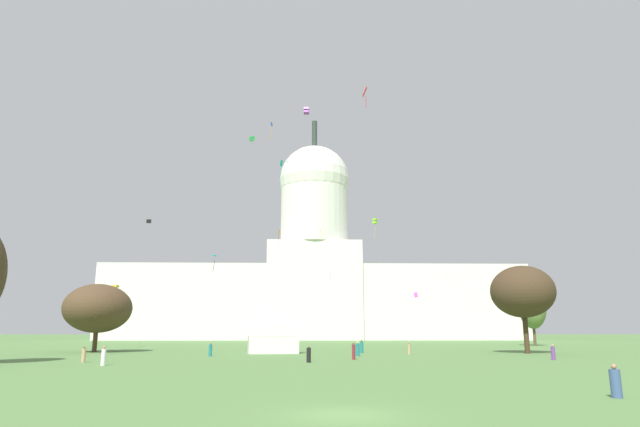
# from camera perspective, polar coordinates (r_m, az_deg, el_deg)

# --- Properties ---
(ground_plane) EXTENTS (800.00, 800.00, 0.00)m
(ground_plane) POSITION_cam_1_polar(r_m,az_deg,el_deg) (20.71, 2.45, -20.76)
(ground_plane) COLOR #567F42
(capitol_building) EXTENTS (134.11, 23.51, 74.27)m
(capitol_building) POSITION_cam_1_polar(r_m,az_deg,el_deg) (175.13, -0.63, -6.57)
(capitol_building) COLOR silver
(capitol_building) RESTS_ON ground_plane
(event_tent) EXTENTS (7.43, 5.33, 5.99)m
(event_tent) POSITION_cam_1_polar(r_m,az_deg,el_deg) (73.42, -5.05, -12.27)
(event_tent) COLOR white
(event_tent) RESTS_ON ground_plane
(tree_west_near) EXTENTS (9.36, 10.66, 9.50)m
(tree_west_near) POSITION_cam_1_polar(r_m,az_deg,el_deg) (82.99, -22.70, -9.36)
(tree_west_near) COLOR #4C3823
(tree_west_near) RESTS_ON ground_plane
(tree_east_near) EXTENTS (11.52, 11.45, 11.64)m
(tree_east_near) POSITION_cam_1_polar(r_m,az_deg,el_deg) (77.83, 20.89, -7.84)
(tree_east_near) COLOR #42301E
(tree_east_near) RESTS_ON ground_plane
(tree_east_mid) EXTENTS (6.50, 7.37, 12.23)m
(tree_east_mid) POSITION_cam_1_polar(r_m,az_deg,el_deg) (116.89, 21.77, -9.23)
(tree_east_mid) COLOR brown
(tree_east_mid) RESTS_ON ground_plane
(person_tan_near_tent) EXTENTS (0.55, 0.55, 1.49)m
(person_tan_near_tent) POSITION_cam_1_polar(r_m,az_deg,el_deg) (57.48, -24.00, -13.70)
(person_tan_near_tent) COLOR tan
(person_tan_near_tent) RESTS_ON ground_plane
(person_white_mid_center) EXTENTS (0.49, 0.49, 1.66)m
(person_white_mid_center) POSITION_cam_1_polar(r_m,az_deg,el_deg) (51.72, -22.19, -14.02)
(person_white_mid_center) COLOR silver
(person_white_mid_center) RESTS_ON ground_plane
(person_teal_mid_right) EXTENTS (0.54, 0.54, 1.77)m
(person_teal_mid_right) POSITION_cam_1_polar(r_m,az_deg,el_deg) (73.96, 4.49, -14.08)
(person_teal_mid_right) COLOR #1E757A
(person_teal_mid_right) RESTS_ON ground_plane
(person_teal_lawn_far_left) EXTENTS (0.42, 0.42, 1.59)m
(person_teal_lawn_far_left) POSITION_cam_1_polar(r_m,az_deg,el_deg) (66.04, -11.67, -14.14)
(person_teal_lawn_far_left) COLOR #1E757A
(person_teal_lawn_far_left) RESTS_ON ground_plane
(person_purple_near_tree_east) EXTENTS (0.53, 0.53, 1.58)m
(person_purple_near_tree_east) POSITION_cam_1_polar(r_m,az_deg,el_deg) (61.85, 23.71, -13.52)
(person_purple_near_tree_east) COLOR #703D93
(person_purple_near_tree_east) RESTS_ON ground_plane
(person_tan_front_right) EXTENTS (0.51, 0.51, 1.53)m
(person_tan_front_right) POSITION_cam_1_polar(r_m,az_deg,el_deg) (70.68, 9.53, -14.12)
(person_tan_front_right) COLOR tan
(person_tan_front_right) RESTS_ON ground_plane
(person_denim_back_left) EXTENTS (0.51, 0.51, 1.51)m
(person_denim_back_left) POSITION_cam_1_polar(r_m,az_deg,el_deg) (28.85, 29.11, -15.57)
(person_denim_back_left) COLOR #3D5684
(person_denim_back_left) RESTS_ON ground_plane
(person_black_deep_crowd) EXTENTS (0.49, 0.49, 1.57)m
(person_black_deep_crowd) POSITION_cam_1_polar(r_m,az_deg,el_deg) (52.69, -1.22, -14.91)
(person_black_deep_crowd) COLOR black
(person_black_deep_crowd) RESTS_ON ground_plane
(person_maroon_back_center) EXTENTS (0.49, 0.49, 1.77)m
(person_maroon_back_center) POSITION_cam_1_polar(r_m,az_deg,el_deg) (57.83, 3.62, -14.55)
(person_maroon_back_center) COLOR maroon
(person_maroon_back_center) RESTS_ON ground_plane
(person_teal_mid_left) EXTENTS (0.56, 0.56, 1.68)m
(person_teal_mid_left) POSITION_cam_1_polar(r_m,az_deg,el_deg) (65.62, 4.05, -14.35)
(person_teal_mid_left) COLOR #1E757A
(person_teal_mid_left) RESTS_ON ground_plane
(kite_blue_high) EXTENTS (0.47, 0.80, 3.77)m
(kite_blue_high) POSITION_cam_1_polar(r_m,az_deg,el_deg) (112.92, -5.23, 9.27)
(kite_blue_high) COLOR blue
(kite_white_mid) EXTENTS (1.18, 1.05, 3.78)m
(kite_white_mid) POSITION_cam_1_polar(r_m,az_deg,el_deg) (83.26, -3.71, 5.14)
(kite_white_mid) COLOR white
(kite_violet_mid) EXTENTS (0.79, 0.83, 0.95)m
(kite_violet_mid) POSITION_cam_1_polar(r_m,az_deg,el_deg) (79.10, -1.47, 10.95)
(kite_violet_mid) COLOR purple
(kite_orange_mid) EXTENTS (0.54, 1.12, 4.33)m
(kite_orange_mid) POSITION_cam_1_polar(r_m,az_deg,el_deg) (136.77, -4.43, -2.20)
(kite_orange_mid) COLOR orange
(kite_yellow_mid) EXTENTS (0.35, 0.94, 2.94)m
(kite_yellow_mid) POSITION_cam_1_polar(r_m,az_deg,el_deg) (156.17, 0.04, -1.97)
(kite_yellow_mid) COLOR yellow
(kite_magenta_low) EXTENTS (1.00, 0.58, 1.36)m
(kite_magenta_low) POSITION_cam_1_polar(r_m,az_deg,el_deg) (128.11, 10.24, -8.58)
(kite_magenta_low) COLOR #D1339E
(kite_turquoise_high) EXTENTS (0.76, 0.71, 4.71)m
(kite_turquoise_high) POSITION_cam_1_polar(r_m,az_deg,el_deg) (115.97, -4.18, 5.09)
(kite_turquoise_high) COLOR teal
(kite_lime_mid) EXTENTS (1.33, 1.32, 4.44)m
(kite_lime_mid) POSITION_cam_1_polar(r_m,az_deg,el_deg) (120.26, 5.91, -0.84)
(kite_lime_mid) COLOR #8CD133
(kite_cyan_low) EXTENTS (1.28, 1.17, 2.95)m
(kite_cyan_low) POSITION_cam_1_polar(r_m,az_deg,el_deg) (93.63, -11.36, -4.64)
(kite_cyan_low) COLOR #33BCDB
(kite_black_mid) EXTENTS (0.97, 0.21, 0.78)m
(kite_black_mid) POSITION_cam_1_polar(r_m,az_deg,el_deg) (111.04, -17.87, -0.80)
(kite_black_mid) COLOR black
(kite_green_high) EXTENTS (1.31, 1.30, 2.61)m
(kite_green_high) POSITION_cam_1_polar(r_m,az_deg,el_deg) (118.48, -7.30, 7.95)
(kite_green_high) COLOR green
(kite_gold_low) EXTENTS (1.08, 1.08, 2.34)m
(kite_gold_low) POSITION_cam_1_polar(r_m,az_deg,el_deg) (100.39, -21.08, -7.46)
(kite_gold_low) COLOR gold
(kite_pink_low) EXTENTS (0.35, 0.84, 4.26)m
(kite_pink_low) POSITION_cam_1_polar(r_m,az_deg,el_deg) (126.80, 13.49, -6.25)
(kite_pink_low) COLOR pink
(kite_red_mid) EXTENTS (0.61, 0.91, 2.70)m
(kite_red_mid) POSITION_cam_1_polar(r_m,az_deg,el_deg) (66.20, 4.83, 12.81)
(kite_red_mid) COLOR red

